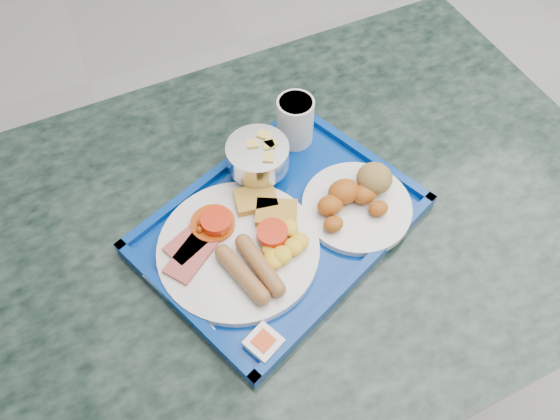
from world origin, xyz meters
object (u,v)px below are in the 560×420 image
main_plate (244,245)px  tray (280,225)px  table (282,270)px  fruit_bowl (258,156)px  bread_plate (358,199)px  juice_cup (295,120)px

main_plate → tray: bearing=19.3°
table → main_plate: size_ratio=4.87×
tray → main_plate: bearing=-160.7°
table → fruit_bowl: size_ratio=11.79×
table → bread_plate: (0.12, -0.04, 0.23)m
tray → bread_plate: size_ratio=2.87×
table → bread_plate: bearing=-16.0°
main_plate → juice_cup: size_ratio=2.79×
bread_plate → fruit_bowl: (-0.13, 0.13, 0.03)m
tray → juice_cup: (0.10, 0.16, 0.06)m
table → main_plate: (-0.08, -0.04, 0.22)m
fruit_bowl → juice_cup: size_ratio=1.15×
tray → juice_cup: 0.20m
bread_plate → juice_cup: (-0.04, 0.18, 0.03)m
bread_plate → tray: bearing=173.5°
table → fruit_bowl: bearing=94.3°
main_plate → juice_cup: 0.26m
juice_cup → fruit_bowl: bearing=-149.8°
table → tray: size_ratio=2.38×
tray → main_plate: (-0.07, -0.03, 0.02)m
tray → bread_plate: bearing=-6.5°
tray → main_plate: main_plate is taller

